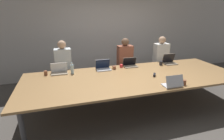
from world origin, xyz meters
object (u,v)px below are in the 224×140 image
Objects in this scene: cup_far_center at (121,66)px; laptop_far_midleft at (103,67)px; person_far_left at (64,68)px; cup_far_left at (46,73)px; laptop_far_left at (59,70)px; laptop_far_right at (169,61)px; stapler at (154,75)px; laptop_near_midright at (173,83)px; cup_far_right at (161,63)px; cup_near_midright at (184,82)px; bottle_far_left at (72,69)px; laptop_far_center at (130,64)px; person_far_center at (125,64)px; person_far_right at (160,61)px; cup_far_midleft at (114,68)px.

laptop_far_midleft is at bearing -176.00° from cup_far_center.
cup_far_left is (-0.39, -0.55, 0.11)m from person_far_left.
laptop_far_left is 2.81m from laptop_far_right.
person_far_left is at bearing 179.27° from stapler.
laptop_near_midright is 2.32× the size of stapler.
laptop_far_midleft is at bearing 177.23° from cup_far_right.
laptop_far_right is 1.41m from cup_near_midright.
laptop_far_left is 3.44× the size of cup_far_right.
person_far_left is at bearing 139.77° from cup_near_midright.
cup_far_center is 0.91m from stapler.
person_far_left is at bearing 166.20° from cup_far_right.
bottle_far_left is at bearing -73.63° from person_far_left.
laptop_far_left is 2.40× the size of stapler.
stapler is (0.26, -0.78, -0.04)m from laptop_far_center.
cup_far_right is 0.96m from person_far_center.
laptop_far_left is at bearing -167.83° from stapler.
bottle_far_left reaches higher than cup_far_center.
laptop_far_midleft reaches higher than laptop_far_center.
person_far_right is (2.56, 0.54, -0.17)m from bottle_far_left.
cup_near_midright is at bearing -26.70° from cup_far_left.
laptop_far_right is 1.10m from laptop_far_center.
person_far_right is at bearing 18.02° from cup_far_midleft.
person_far_center is (0.72, 0.46, -0.13)m from laptop_far_midleft.
laptop_far_midleft is (1.01, -0.02, 0.00)m from laptop_far_left.
laptop_far_center is (1.61, -0.47, 0.12)m from person_far_left.
cup_near_midright is at bearing -46.06° from laptop_far_midleft.
laptop_near_midright is at bearing -111.70° from cup_far_right.
cup_far_midleft is at bearing -161.98° from person_far_right.
cup_far_left is 1.76m from cup_far_center.
laptop_far_center is 2.30× the size of stapler.
cup_far_left is at bearing -166.43° from person_far_center.
stapler is at bearing -78.47° from person_far_center.
person_far_center is (1.62, -0.06, -0.00)m from person_far_left.
stapler is at bearing -71.83° from laptop_far_center.
cup_far_right is 0.86m from stapler.
cup_far_left is at bearing -170.07° from laptop_far_left.
cup_far_center is (1.76, 0.06, -0.01)m from cup_far_left.
laptop_far_center reaches higher than cup_far_midleft.
laptop_far_right is 3.26× the size of cup_far_right.
cup_near_midright is at bearing -59.35° from cup_far_center.
stapler is (0.70, -0.68, -0.01)m from cup_far_midleft.
cup_far_left is at bearing -178.08° from cup_far_center.
laptop_far_center is at bearing 177.08° from laptop_far_right.
person_far_right and person_far_center have the same top height.
laptop_far_center is at bearing -91.77° from person_far_center.
person_far_left reaches higher than person_far_center.
person_far_right is at bearing 17.59° from cup_far_center.
cup_far_right is 0.08× the size of person_far_center.
cup_near_midright is at bearing -101.37° from cup_far_right.
laptop_far_right is 4.53× the size of cup_far_center.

